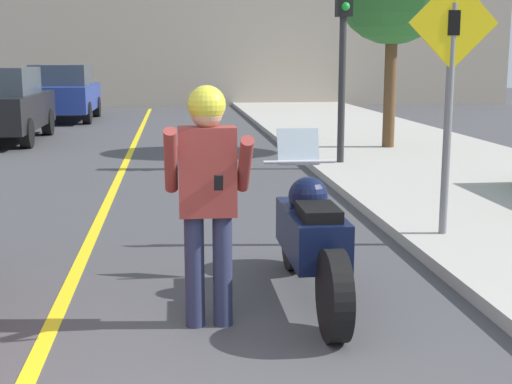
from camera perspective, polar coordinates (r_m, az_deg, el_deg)
name	(u,v)px	position (r m, az deg, el deg)	size (l,w,h in m)	color
road_center_line	(104,209)	(9.24, -12.04, -1.37)	(0.12, 36.00, 0.01)	yellow
building_backdrop	(165,11)	(29.05, -7.32, 14.16)	(28.00, 1.20, 7.36)	#B2A38E
motorcycle	(311,237)	(5.64, 4.43, -3.63)	(0.62, 2.31, 1.30)	black
person_biker	(208,182)	(4.96, -3.90, 0.82)	(0.59, 0.47, 1.72)	#282D4C
crossing_sign	(450,82)	(7.39, 15.28, 8.50)	(0.91, 0.08, 2.57)	slate
traffic_light	(343,29)	(12.27, 7.01, 12.82)	(0.26, 0.30, 3.20)	#2D2D30
parked_car_blue	(63,92)	(22.53, -15.16, 7.71)	(1.88, 4.20, 1.68)	black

